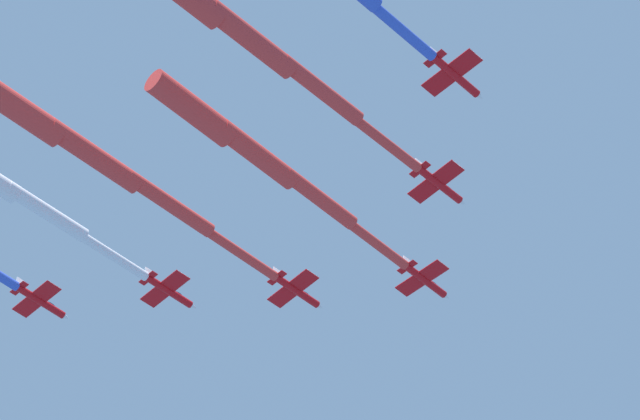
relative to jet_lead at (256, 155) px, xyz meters
name	(u,v)px	position (x,y,z in m)	size (l,w,h in m)	color
jet_lead	(256,155)	(0.00, 0.00, 0.00)	(36.16, 49.01, 3.68)	red
jet_port_inner	(92,156)	(21.81, 4.46, -1.22)	(40.48, 52.68, 3.78)	red
jet_starboard_inner	(250,40)	(-2.81, 19.18, 0.19)	(38.05, 49.83, 3.77)	red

